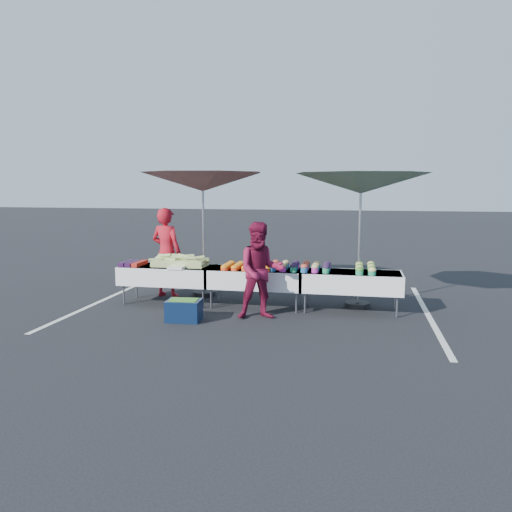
% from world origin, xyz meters
% --- Properties ---
extents(ground, '(80.00, 80.00, 0.00)m').
position_xyz_m(ground, '(0.00, 0.00, 0.00)').
color(ground, black).
extents(stripe_left, '(0.10, 5.00, 0.00)m').
position_xyz_m(stripe_left, '(-3.20, 0.00, 0.00)').
color(stripe_left, silver).
rests_on(stripe_left, ground).
extents(stripe_right, '(0.10, 5.00, 0.00)m').
position_xyz_m(stripe_right, '(3.20, 0.00, 0.00)').
color(stripe_right, silver).
rests_on(stripe_right, ground).
extents(table_left, '(1.86, 0.81, 0.75)m').
position_xyz_m(table_left, '(-1.80, 0.00, 0.58)').
color(table_left, white).
rests_on(table_left, ground).
extents(table_center, '(1.86, 0.81, 0.75)m').
position_xyz_m(table_center, '(0.00, 0.00, 0.58)').
color(table_center, white).
rests_on(table_center, ground).
extents(table_right, '(1.86, 0.81, 0.75)m').
position_xyz_m(table_right, '(1.80, 0.00, 0.58)').
color(table_right, white).
rests_on(table_right, ground).
extents(berry_punnets, '(0.40, 0.54, 0.08)m').
position_xyz_m(berry_punnets, '(-2.51, -0.06, 0.79)').
color(berry_punnets, black).
rests_on(berry_punnets, table_left).
extents(corn_pile, '(1.16, 0.57, 0.26)m').
position_xyz_m(corn_pile, '(-1.54, 0.04, 0.84)').
color(corn_pile, '#8CAE59').
rests_on(corn_pile, table_left).
extents(plastic_bags, '(0.30, 0.25, 0.05)m').
position_xyz_m(plastic_bags, '(-1.50, -0.30, 0.78)').
color(plastic_bags, white).
rests_on(plastic_bags, table_left).
extents(carrot_bowls, '(0.95, 0.69, 0.11)m').
position_xyz_m(carrot_bowls, '(-0.15, -0.01, 0.80)').
color(carrot_bowls, red).
rests_on(carrot_bowls, table_center).
extents(potato_cups, '(1.14, 0.58, 0.16)m').
position_xyz_m(potato_cups, '(0.85, 0.00, 0.83)').
color(potato_cups, '#2263A0').
rests_on(potato_cups, table_right).
extents(bean_baskets, '(0.36, 0.86, 0.15)m').
position_xyz_m(bean_baskets, '(2.06, 0.08, 0.82)').
color(bean_baskets, '#238D5C').
rests_on(bean_baskets, table_right).
extents(vendor, '(0.78, 0.61, 1.89)m').
position_xyz_m(vendor, '(-2.03, 0.55, 0.94)').
color(vendor, '#AD1321').
rests_on(vendor, ground).
extents(customer, '(0.99, 0.88, 1.71)m').
position_xyz_m(customer, '(0.25, -0.81, 0.86)').
color(customer, maroon).
rests_on(customer, ground).
extents(umbrella_left, '(3.14, 3.14, 2.64)m').
position_xyz_m(umbrella_left, '(-1.30, 0.80, 2.40)').
color(umbrella_left, black).
rests_on(umbrella_left, ground).
extents(umbrella_right, '(2.88, 2.88, 2.60)m').
position_xyz_m(umbrella_right, '(1.94, 0.40, 2.36)').
color(umbrella_right, black).
rests_on(umbrella_right, ground).
extents(storage_bin, '(0.60, 0.46, 0.38)m').
position_xyz_m(storage_bin, '(-1.03, -1.24, 0.20)').
color(storage_bin, '#0B1A37').
rests_on(storage_bin, ground).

